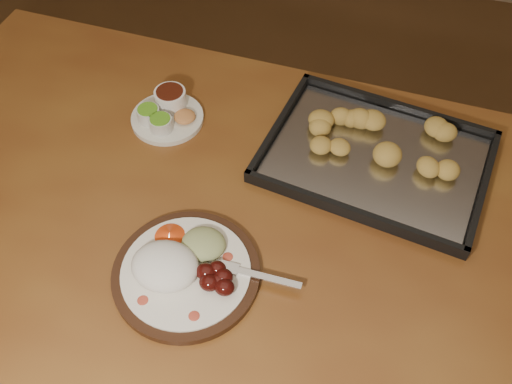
% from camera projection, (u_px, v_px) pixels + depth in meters
% --- Properties ---
extents(ground, '(4.00, 4.00, 0.00)m').
position_uv_depth(ground, '(212.00, 322.00, 1.76)').
color(ground, '#54371C').
rests_on(ground, ground).
extents(dining_table, '(1.54, 0.97, 0.75)m').
position_uv_depth(dining_table, '(227.00, 241.00, 1.16)').
color(dining_table, brown).
rests_on(dining_table, ground).
extents(dinner_plate, '(0.33, 0.26, 0.06)m').
position_uv_depth(dinner_plate, '(183.00, 268.00, 0.99)').
color(dinner_plate, black).
rests_on(dinner_plate, dining_table).
extents(condiment_saucer, '(0.16, 0.16, 0.05)m').
position_uv_depth(condiment_saucer, '(166.00, 112.00, 1.23)').
color(condiment_saucer, silver).
rests_on(condiment_saucer, dining_table).
extents(baking_tray, '(0.48, 0.39, 0.05)m').
position_uv_depth(baking_tray, '(375.00, 156.00, 1.15)').
color(baking_tray, black).
rests_on(baking_tray, dining_table).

